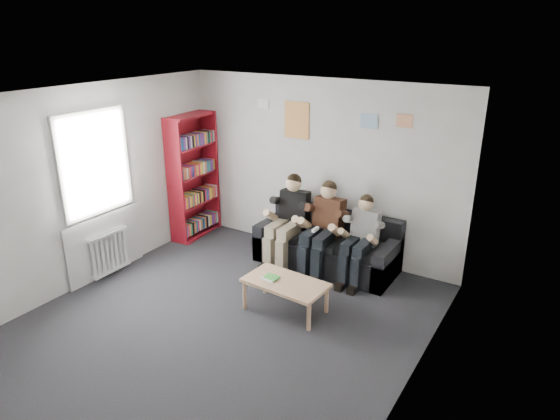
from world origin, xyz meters
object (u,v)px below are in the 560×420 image
object	(u,v)px
bookshelf	(194,177)
person_middle	(322,229)
coffee_table	(285,285)
sofa	(327,247)
person_left	(287,221)
person_right	(360,240)

from	to	relation	value
bookshelf	person_middle	xyz separation A→B (m)	(2.44, -0.08, -0.38)
bookshelf	person_middle	distance (m)	2.47
person_middle	coffee_table	bearing A→B (deg)	-83.00
sofa	coffee_table	xyz separation A→B (m)	(0.13, -1.42, 0.07)
sofa	person_left	distance (m)	0.71
sofa	person_right	bearing A→B (deg)	-18.26
coffee_table	person_left	distance (m)	1.44
bookshelf	person_right	xyz separation A→B (m)	(3.02, -0.07, -0.42)
person_left	person_middle	world-z (taller)	person_left
coffee_table	person_middle	size ratio (longest dim) A/B	0.77
person_right	person_left	bearing A→B (deg)	178.02
sofa	person_right	size ratio (longest dim) A/B	1.69
bookshelf	person_left	xyz separation A→B (m)	(1.86, -0.08, -0.37)
coffee_table	bookshelf	bearing A→B (deg)	153.16
coffee_table	person_middle	world-z (taller)	person_middle
bookshelf	person_middle	bearing A→B (deg)	-7.08
person_left	person_right	size ratio (longest dim) A/B	1.09
person_left	person_right	world-z (taller)	person_left
coffee_table	person_middle	distance (m)	1.26
person_left	person_right	distance (m)	1.16
person_right	sofa	bearing A→B (deg)	159.44
sofa	person_middle	distance (m)	0.41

